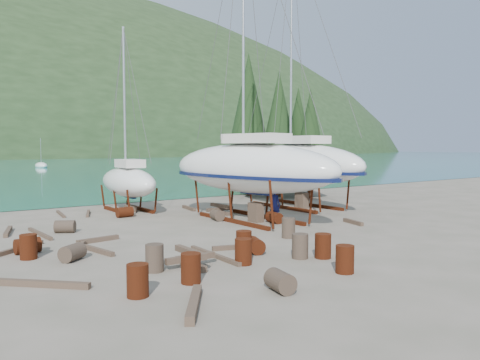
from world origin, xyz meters
TOP-DOWN VIEW (x-y plane):
  - ground at (0.00, 0.00)m, footprint 600.00×600.00m
  - far_house_right at (30.00, 190.00)m, footprint 6.60×5.60m
  - cypress_near_right at (12.50, 12.00)m, footprint 3.60×3.60m
  - cypress_mid_right at (14.00, 10.00)m, footprint 3.06×3.06m
  - cypress_back_left at (11.00, 14.00)m, footprint 4.14×4.14m
  - cypress_far_right at (15.50, 13.00)m, footprint 3.24×3.24m
  - moored_boat_mid at (10.00, 80.00)m, footprint 2.00×5.00m
  - large_sailboat_near at (3.30, 3.62)m, footprint 5.25×11.74m
  - large_sailboat_far at (9.11, 6.26)m, footprint 3.28×11.19m
  - small_sailboat_shore at (-0.58, 10.91)m, footprint 2.49×7.12m
  - worker at (4.15, 2.53)m, footprint 0.58×0.74m
  - drum_0 at (-5.09, -4.69)m, footprint 0.58×0.58m
  - drum_1 at (-3.52, -6.83)m, footprint 0.75×0.98m
  - drum_2 at (-8.12, 2.21)m, footprint 0.92×0.64m
  - drum_3 at (-0.62, -6.56)m, footprint 0.58×0.58m
  - drum_4 at (-1.72, 8.70)m, footprint 0.88×0.58m
  - drum_5 at (1.76, -1.24)m, footprint 0.58×0.58m
  - drum_6 at (3.83, 2.19)m, footprint 0.68×0.94m
  - drum_7 at (0.26, -4.76)m, footprint 0.58×0.58m
  - drum_8 at (-8.28, 1.24)m, footprint 0.58×0.58m
  - drum_9 at (-5.80, 5.74)m, footprint 1.05×0.95m
  - drum_10 at (-2.57, -3.83)m, footprint 0.58×0.58m
  - drum_11 at (1.90, 4.67)m, footprint 0.76×0.99m
  - drum_12 at (-1.21, -2.71)m, footprint 0.86×1.03m
  - drum_13 at (-6.86, -4.96)m, footprint 0.58×0.58m
  - drum_14 at (-1.68, -2.65)m, footprint 0.58×0.58m
  - drum_15 at (-7.09, 0.07)m, footprint 1.05×1.00m
  - drum_16 at (-5.39, -2.91)m, footprint 0.58×0.58m
  - drum_17 at (-0.42, -4.30)m, footprint 0.58×0.58m
  - timber_0 at (-4.42, 11.68)m, footprint 0.45×2.64m
  - timber_1 at (6.98, -0.39)m, footprint 0.63×1.60m
  - timber_2 at (-7.98, 7.07)m, footprint 0.76×2.30m
  - timber_3 at (-2.82, -2.40)m, footprint 0.23×3.27m
  - timber_4 at (-6.49, 1.53)m, footprint 1.22×2.06m
  - timber_6 at (2.84, 9.43)m, footprint 0.50×2.00m
  - timber_7 at (-1.43, -1.76)m, footprint 1.83×0.73m
  - timber_8 at (-5.27, 2.77)m, footprint 1.85×0.45m
  - timber_9 at (-3.07, 10.94)m, footprint 0.94×2.29m
  - timber_12 at (-5.95, 0.81)m, footprint 0.57×2.04m
  - timber_14 at (-8.79, -2.47)m, footprint 2.35×2.32m
  - timber_15 at (-6.90, 5.76)m, footprint 0.35×3.18m
  - timber_16 at (-6.09, -6.58)m, footprint 1.57×2.13m
  - timber_17 at (-8.32, 2.86)m, footprint 2.20×1.85m
  - timber_pile_fore at (-4.19, -3.08)m, footprint 1.80×1.80m
  - timber_pile_aft at (3.35, 6.60)m, footprint 1.80×1.80m

SIDE VIEW (x-z plane):
  - ground at x=0.00m, z-range 0.00..0.00m
  - timber_0 at x=-4.42m, z-range 0.00..0.14m
  - timber_15 at x=-6.90m, z-range 0.00..0.15m
  - timber_3 at x=-2.82m, z-range 0.00..0.15m
  - timber_9 at x=-3.07m, z-range 0.00..0.15m
  - timber_17 at x=-8.32m, z-range 0.00..0.16m
  - timber_12 at x=-5.95m, z-range 0.00..0.17m
  - timber_4 at x=-6.49m, z-range 0.00..0.17m
  - timber_7 at x=-1.43m, z-range 0.00..0.17m
  - timber_14 at x=-8.79m, z-range 0.00..0.18m
  - timber_2 at x=-7.98m, z-range 0.00..0.19m
  - timber_8 at x=-5.27m, z-range 0.00..0.19m
  - timber_6 at x=2.84m, z-range 0.00..0.19m
  - timber_1 at x=6.98m, z-range 0.00..0.19m
  - timber_16 at x=-6.09m, z-range 0.00..0.23m
  - drum_1 at x=-3.52m, z-range 0.00..0.58m
  - drum_2 at x=-8.12m, z-range 0.00..0.58m
  - drum_4 at x=-1.72m, z-range 0.00..0.58m
  - drum_6 at x=3.83m, z-range 0.00..0.58m
  - drum_9 at x=-5.80m, z-range 0.00..0.58m
  - drum_11 at x=1.90m, z-range 0.00..0.58m
  - drum_12 at x=-1.21m, z-range 0.00..0.58m
  - drum_15 at x=-7.09m, z-range 0.00..0.58m
  - timber_pile_fore at x=-4.19m, z-range 0.00..0.60m
  - timber_pile_aft at x=3.35m, z-range 0.00..0.60m
  - moored_boat_mid at x=10.00m, z-range -2.64..3.41m
  - drum_0 at x=-5.09m, z-range 0.00..0.88m
  - drum_3 at x=-0.62m, z-range 0.00..0.88m
  - drum_5 at x=1.76m, z-range 0.00..0.88m
  - drum_7 at x=0.26m, z-range 0.00..0.88m
  - drum_8 at x=-8.28m, z-range 0.00..0.88m
  - drum_10 at x=-2.57m, z-range 0.00..0.88m
  - drum_13 at x=-6.86m, z-range 0.00..0.88m
  - drum_14 at x=-1.68m, z-range 0.00..0.88m
  - drum_16 at x=-5.39m, z-range 0.00..0.88m
  - drum_17 at x=-0.42m, z-range 0.00..0.88m
  - worker at x=4.15m, z-range 0.00..1.80m
  - small_sailboat_shore at x=-0.58m, z-range -3.77..7.49m
  - large_sailboat_near at x=3.30m, z-range -6.05..11.81m
  - large_sailboat_far at x=9.11m, z-range -5.96..11.74m
  - far_house_right at x=30.00m, z-range 0.12..5.72m
  - cypress_mid_right at x=14.00m, z-range 0.67..9.17m
  - cypress_far_right at x=15.50m, z-range 0.71..9.71m
  - cypress_near_right at x=12.50m, z-range 0.79..10.79m
  - cypress_back_left at x=11.00m, z-range 0.91..12.41m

